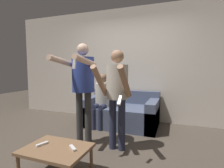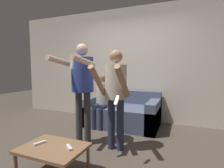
# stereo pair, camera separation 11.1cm
# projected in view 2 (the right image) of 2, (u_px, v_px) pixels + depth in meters

# --- Properties ---
(ground_plane) EXTENTS (14.00, 14.00, 0.00)m
(ground_plane) POSITION_uv_depth(u_px,v_px,m) (100.00, 147.00, 2.79)
(ground_plane) COLOR #4C4238
(wall_back) EXTENTS (6.40, 0.06, 2.70)m
(wall_back) POSITION_uv_depth(u_px,v_px,m) (130.00, 65.00, 4.24)
(wall_back) COLOR beige
(wall_back) RESTS_ON ground_plane
(couch) EXTENTS (1.59, 0.95, 0.74)m
(couch) POSITION_uv_depth(u_px,v_px,m) (122.00, 113.00, 3.88)
(couch) COLOR #4C5670
(couch) RESTS_ON ground_plane
(person_standing_left) EXTENTS (0.48, 0.77, 1.66)m
(person_standing_left) POSITION_uv_depth(u_px,v_px,m) (82.00, 81.00, 2.84)
(person_standing_left) COLOR #383838
(person_standing_left) RESTS_ON ground_plane
(person_standing_right) EXTENTS (0.45, 0.66, 1.53)m
(person_standing_right) POSITION_uv_depth(u_px,v_px,m) (115.00, 89.00, 2.63)
(person_standing_right) COLOR #282D47
(person_standing_right) RESTS_ON ground_plane
(person_seated) EXTENTS (0.34, 0.55, 1.15)m
(person_seated) POSITION_uv_depth(u_px,v_px,m) (103.00, 97.00, 3.78)
(person_seated) COLOR #282D47
(person_seated) RESTS_ON ground_plane
(coffee_table) EXTENTS (0.74, 0.55, 0.34)m
(coffee_table) POSITION_uv_depth(u_px,v_px,m) (53.00, 150.00, 2.05)
(coffee_table) COLOR #846042
(coffee_table) RESTS_ON ground_plane
(remote_near) EXTENTS (0.08, 0.15, 0.02)m
(remote_near) POSITION_uv_depth(u_px,v_px,m) (40.00, 143.00, 2.12)
(remote_near) COLOR white
(remote_near) RESTS_ON coffee_table
(remote_far) EXTENTS (0.14, 0.12, 0.02)m
(remote_far) POSITION_uv_depth(u_px,v_px,m) (69.00, 147.00, 2.00)
(remote_far) COLOR white
(remote_far) RESTS_ON coffee_table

